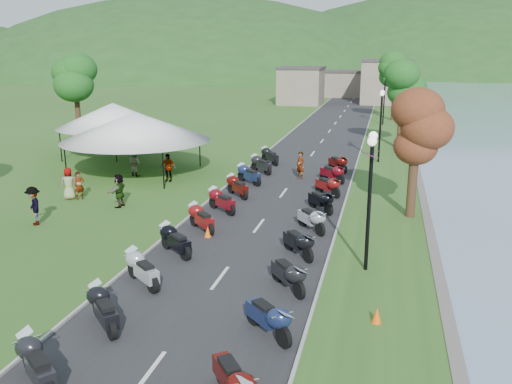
# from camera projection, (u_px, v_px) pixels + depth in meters

# --- Properties ---
(road) EXTENTS (7.00, 120.00, 0.02)m
(road) POSITION_uv_depth(u_px,v_px,m) (313.00, 154.00, 41.80)
(road) COLOR #29292B
(road) RESTS_ON ground
(hills_backdrop) EXTENTS (360.00, 120.00, 76.00)m
(hills_backdrop) POSITION_uv_depth(u_px,v_px,m) (375.00, 71.00, 192.01)
(hills_backdrop) COLOR #285621
(hills_backdrop) RESTS_ON ground
(far_building) EXTENTS (18.00, 16.00, 5.00)m
(far_building) POSITION_uv_depth(u_px,v_px,m) (340.00, 84.00, 83.86)
(far_building) COLOR gray
(far_building) RESTS_ON ground
(moto_row_left) EXTENTS (2.60, 40.91, 1.10)m
(moto_row_left) POSITION_uv_depth(u_px,v_px,m) (162.00, 255.00, 19.92)
(moto_row_left) COLOR #331411
(moto_row_left) RESTS_ON ground
(moto_row_right) EXTENTS (2.60, 33.59, 1.10)m
(moto_row_right) POSITION_uv_depth(u_px,v_px,m) (300.00, 243.00, 21.18)
(moto_row_right) COLOR #331411
(moto_row_right) RESTS_ON ground
(vendor_tent_main) EXTENTS (6.32, 6.32, 4.00)m
(vendor_tent_main) POSITION_uv_depth(u_px,v_px,m) (136.00, 144.00, 34.67)
(vendor_tent_main) COLOR white
(vendor_tent_main) RESTS_ON ground
(vendor_tent_side) EXTENTS (5.58, 5.58, 4.00)m
(vendor_tent_side) POSITION_uv_depth(u_px,v_px,m) (114.00, 130.00, 40.43)
(vendor_tent_side) COLOR white
(vendor_tent_side) RESTS_ON ground
(tree_lakeside) EXTENTS (2.30, 2.30, 6.38)m
(tree_lakeside) POSITION_uv_depth(u_px,v_px,m) (415.00, 152.00, 25.46)
(tree_lakeside) COLOR #23691F
(tree_lakeside) RESTS_ON ground
(pedestrian_a) EXTENTS (0.66, 0.69, 1.52)m
(pedestrian_a) POSITION_uv_depth(u_px,v_px,m) (80.00, 199.00, 29.32)
(pedestrian_a) COLOR slate
(pedestrian_a) RESTS_ON ground
(pedestrian_b) EXTENTS (0.92, 0.72, 1.66)m
(pedestrian_b) POSITION_uv_depth(u_px,v_px,m) (135.00, 176.00, 34.65)
(pedestrian_b) COLOR slate
(pedestrian_b) RESTS_ON ground
(pedestrian_c) EXTENTS (1.16, 1.18, 1.81)m
(pedestrian_c) POSITION_uv_depth(u_px,v_px,m) (36.00, 225.00, 25.10)
(pedestrian_c) COLOR slate
(pedestrian_c) RESTS_ON ground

